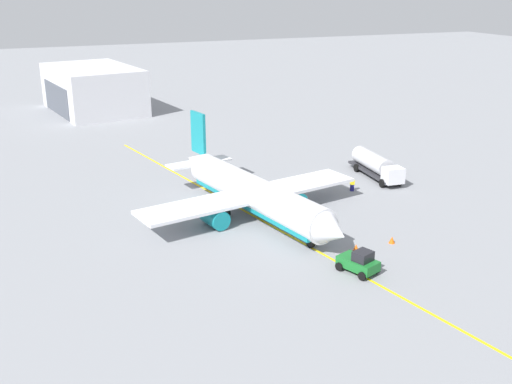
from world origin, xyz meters
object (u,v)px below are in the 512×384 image
Objects in this scene: fuel_tanker at (376,165)px; safety_cone_wingtip at (356,247)px; airplane at (254,194)px; safety_cone_nose at (392,240)px; pushback_tug at (359,262)px; refueling_worker at (352,185)px.

safety_cone_wingtip is at bearing -37.09° from fuel_tanker.
airplane reaches higher than safety_cone_nose.
fuel_tanker is 2.75× the size of pushback_tug.
safety_cone_nose reaches higher than safety_cone_wingtip.
airplane is 43.51× the size of safety_cone_nose.
refueling_worker reaches higher than safety_cone_nose.
airplane reaches higher than pushback_tug.
refueling_worker is (3.65, -5.77, -0.91)m from fuel_tanker.
airplane is 2.71× the size of fuel_tanker.
fuel_tanker is (-6.98, 20.44, -0.91)m from airplane.
safety_cone_nose is (15.47, -4.55, -0.47)m from refueling_worker.
pushback_tug is (23.46, -16.82, -0.72)m from fuel_tanker.
airplane is 16.95m from pushback_tug.
refueling_worker is 18.01m from safety_cone_wingtip.
safety_cone_wingtip is (15.68, -8.84, -0.49)m from refueling_worker.
pushback_tug reaches higher than refueling_worker.
fuel_tanker reaches higher than refueling_worker.
pushback_tug is 7.84m from safety_cone_nose.
pushback_tug is 22.69m from refueling_worker.
safety_cone_wingtip is at bearing 25.27° from airplane.
airplane reaches higher than fuel_tanker.
airplane reaches higher than safety_cone_wingtip.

